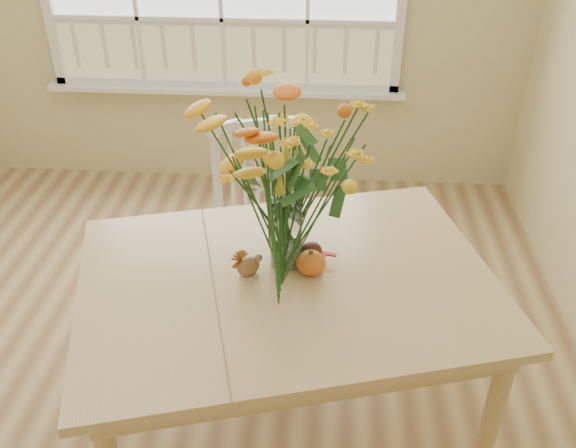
{
  "coord_description": "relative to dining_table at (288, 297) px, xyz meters",
  "views": [
    {
      "loc": [
        0.71,
        -1.71,
        2.19
      ],
      "look_at": [
        0.58,
        0.06,
        1.02
      ],
      "focal_mm": 38.0,
      "sensor_mm": 36.0,
      "label": 1
    }
  ],
  "objects": [
    {
      "name": "flower_vase",
      "position": [
        -0.01,
        0.09,
        0.49
      ],
      "size": [
        0.56,
        0.56,
        0.67
      ],
      "color": "white",
      "rests_on": "dining_table"
    },
    {
      "name": "dark_gourd",
      "position": [
        0.08,
        0.11,
        0.13
      ],
      "size": [
        0.13,
        0.08,
        0.07
      ],
      "color": "#38160F",
      "rests_on": "dining_table"
    },
    {
      "name": "pumpkin",
      "position": [
        0.08,
        0.03,
        0.14
      ],
      "size": [
        0.11,
        0.11,
        0.09
      ],
      "primitive_type": "ellipsoid",
      "color": "#C44F17",
      "rests_on": "dining_table"
    },
    {
      "name": "turkey_figurine",
      "position": [
        -0.14,
        -0.0,
        0.14
      ],
      "size": [
        0.11,
        0.11,
        0.11
      ],
      "rotation": [
        0.0,
        0.0,
        0.66
      ],
      "color": "#CCB78C",
      "rests_on": "dining_table"
    },
    {
      "name": "floor",
      "position": [
        -0.58,
        -0.04,
        -0.72
      ],
      "size": [
        4.0,
        4.5,
        0.01
      ],
      "primitive_type": "cube",
      "color": "#906A46",
      "rests_on": "ground"
    },
    {
      "name": "windsor_chair",
      "position": [
        -0.19,
        0.83,
        -0.16
      ],
      "size": [
        0.57,
        0.56,
        0.99
      ],
      "rotation": [
        0.0,
        0.0,
        0.31
      ],
      "color": "white",
      "rests_on": "floor"
    },
    {
      "name": "dining_table",
      "position": [
        0.0,
        0.0,
        0.0
      ],
      "size": [
        1.73,
        1.43,
        0.8
      ],
      "rotation": [
        0.0,
        0.0,
        0.27
      ],
      "color": "tan",
      "rests_on": "floor"
    }
  ]
}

